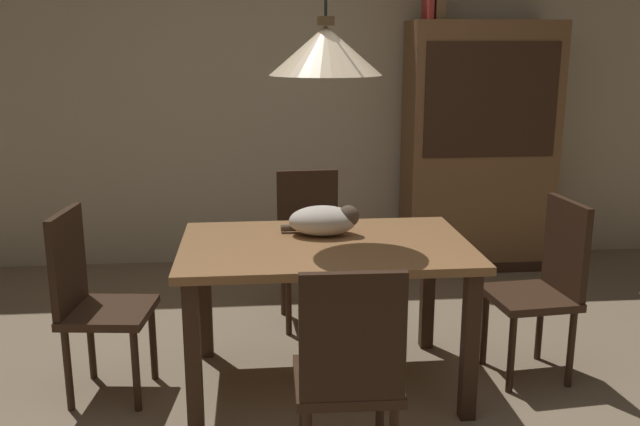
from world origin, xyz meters
TOP-DOWN VIEW (x-y plane):
  - back_wall at (0.00, 2.65)m, footprint 6.40×0.10m
  - dining_table at (0.01, 0.48)m, footprint 1.40×0.90m
  - chair_far_back at (0.01, 1.36)m, footprint 0.42×0.42m
  - chair_left_side at (-1.12, 0.49)m, footprint 0.44×0.44m
  - chair_near_front at (0.01, -0.40)m, footprint 0.41×0.41m
  - chair_right_side at (1.14, 0.49)m, footprint 0.43×0.43m
  - cat_sleeping at (0.02, 0.62)m, footprint 0.39×0.24m
  - pendant_lamp at (0.01, 0.48)m, footprint 0.52×0.52m
  - hutch_bookcase at (1.36, 2.32)m, footprint 1.12×0.45m
  - book_red_tall at (0.93, 2.32)m, footprint 0.04×0.22m
  - book_brown_thick at (1.00, 2.32)m, footprint 0.06×0.24m

SIDE VIEW (x-z plane):
  - chair_far_back at x=0.01m, z-range 0.05..0.98m
  - chair_left_side at x=-1.12m, z-range 0.05..0.98m
  - chair_near_front at x=0.01m, z-range 0.05..0.98m
  - chair_right_side at x=1.14m, z-range 0.05..0.98m
  - dining_table at x=0.01m, z-range 0.27..1.02m
  - cat_sleeping at x=0.02m, z-range 0.75..0.90m
  - hutch_bookcase at x=1.36m, z-range -0.04..1.81m
  - back_wall at x=0.00m, z-range 0.00..2.90m
  - pendant_lamp at x=0.01m, z-range 1.01..2.31m
  - book_brown_thick at x=1.00m, z-range 1.85..2.07m
  - book_red_tall at x=0.93m, z-range 1.85..2.13m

